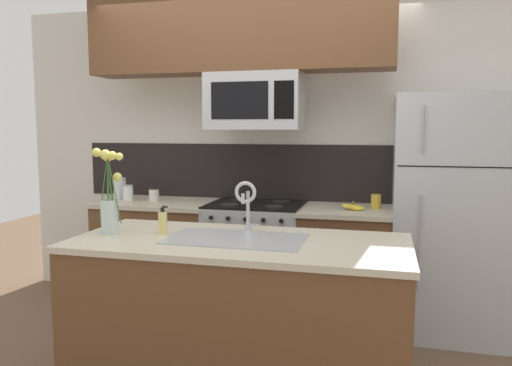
% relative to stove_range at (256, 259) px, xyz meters
% --- Properties ---
extents(ground_plane, '(10.00, 10.00, 0.00)m').
position_rel_stove_range_xyz_m(ground_plane, '(-0.00, -0.90, -0.46)').
color(ground_plane, brown).
extents(rear_partition, '(5.20, 0.10, 2.60)m').
position_rel_stove_range_xyz_m(rear_partition, '(0.30, 0.38, 0.84)').
color(rear_partition, silver).
rests_on(rear_partition, ground).
extents(splash_band, '(3.37, 0.01, 0.48)m').
position_rel_stove_range_xyz_m(splash_band, '(-0.00, 0.32, 0.69)').
color(splash_band, black).
rests_on(splash_band, rear_partition).
extents(back_counter_left, '(0.99, 0.65, 0.91)m').
position_rel_stove_range_xyz_m(back_counter_left, '(-0.86, 0.00, -0.01)').
color(back_counter_left, brown).
rests_on(back_counter_left, ground).
extents(back_counter_right, '(0.72, 0.65, 0.91)m').
position_rel_stove_range_xyz_m(back_counter_right, '(0.72, 0.00, -0.01)').
color(back_counter_right, brown).
rests_on(back_counter_right, ground).
extents(stove_range, '(0.76, 0.64, 0.93)m').
position_rel_stove_range_xyz_m(stove_range, '(0.00, 0.00, 0.00)').
color(stove_range, '#B7BABF').
rests_on(stove_range, ground).
extents(microwave, '(0.74, 0.40, 0.44)m').
position_rel_stove_range_xyz_m(microwave, '(0.00, -0.02, 1.27)').
color(microwave, '#B7BABF').
extents(upper_cabinet_band, '(2.41, 0.34, 0.60)m').
position_rel_stove_range_xyz_m(upper_cabinet_band, '(-0.14, -0.05, 1.79)').
color(upper_cabinet_band, brown).
extents(refrigerator, '(0.88, 0.74, 1.77)m').
position_rel_stove_range_xyz_m(refrigerator, '(1.51, 0.02, 0.42)').
color(refrigerator, '#B7BABF').
rests_on(refrigerator, ground).
extents(storage_jar_tall, '(0.11, 0.11, 0.19)m').
position_rel_stove_range_xyz_m(storage_jar_tall, '(-1.24, 0.03, 0.54)').
color(storage_jar_tall, silver).
rests_on(storage_jar_tall, back_counter_left).
extents(storage_jar_medium, '(0.09, 0.09, 0.13)m').
position_rel_stove_range_xyz_m(storage_jar_medium, '(-1.13, -0.04, 0.51)').
color(storage_jar_medium, silver).
rests_on(storage_jar_medium, back_counter_left).
extents(storage_jar_short, '(0.09, 0.09, 0.11)m').
position_rel_stove_range_xyz_m(storage_jar_short, '(-0.90, -0.01, 0.50)').
color(storage_jar_short, silver).
rests_on(storage_jar_short, back_counter_left).
extents(banana_bunch, '(0.19, 0.12, 0.08)m').
position_rel_stove_range_xyz_m(banana_bunch, '(0.78, -0.06, 0.47)').
color(banana_bunch, yellow).
rests_on(banana_bunch, back_counter_right).
extents(coffee_tin, '(0.08, 0.08, 0.11)m').
position_rel_stove_range_xyz_m(coffee_tin, '(0.94, 0.05, 0.50)').
color(coffee_tin, gold).
rests_on(coffee_tin, back_counter_right).
extents(island_counter, '(1.87, 0.84, 0.91)m').
position_rel_stove_range_xyz_m(island_counter, '(0.22, -1.25, -0.01)').
color(island_counter, brown).
rests_on(island_counter, ground).
extents(kitchen_sink, '(0.76, 0.44, 0.16)m').
position_rel_stove_range_xyz_m(kitchen_sink, '(0.20, -1.25, 0.38)').
color(kitchen_sink, '#ADAFB5').
rests_on(kitchen_sink, island_counter).
extents(sink_faucet, '(0.14, 0.14, 0.31)m').
position_rel_stove_range_xyz_m(sink_faucet, '(0.20, -1.03, 0.65)').
color(sink_faucet, '#B7BABF').
rests_on(sink_faucet, island_counter).
extents(dish_soap_bottle, '(0.06, 0.05, 0.16)m').
position_rel_stove_range_xyz_m(dish_soap_bottle, '(-0.26, -1.21, 0.52)').
color(dish_soap_bottle, '#DBCC75').
rests_on(dish_soap_bottle, island_counter).
extents(flower_vase, '(0.21, 0.14, 0.50)m').
position_rel_stove_range_xyz_m(flower_vase, '(-0.56, -1.28, 0.63)').
color(flower_vase, silver).
rests_on(flower_vase, island_counter).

